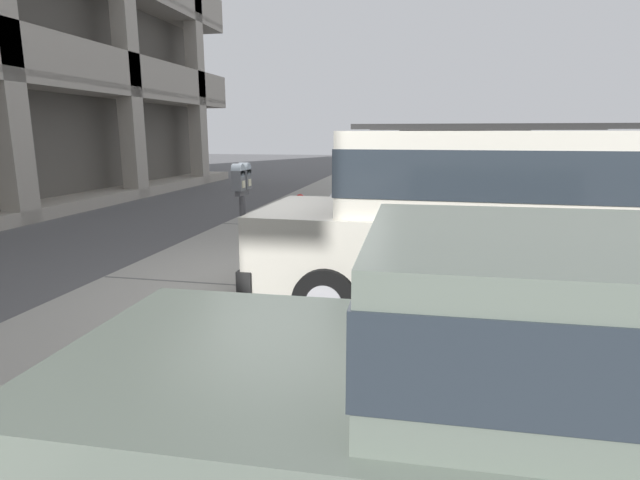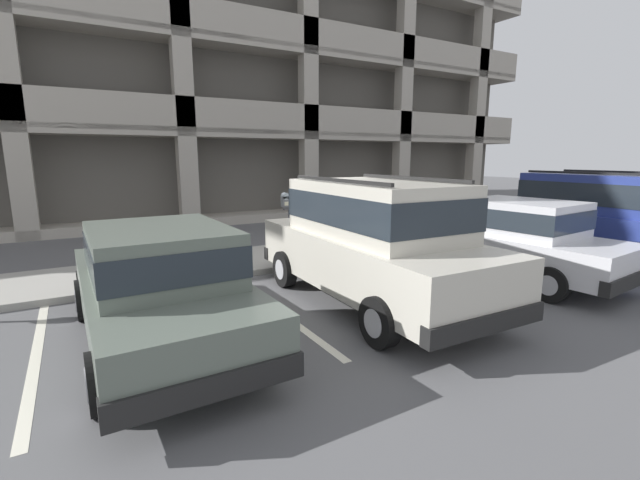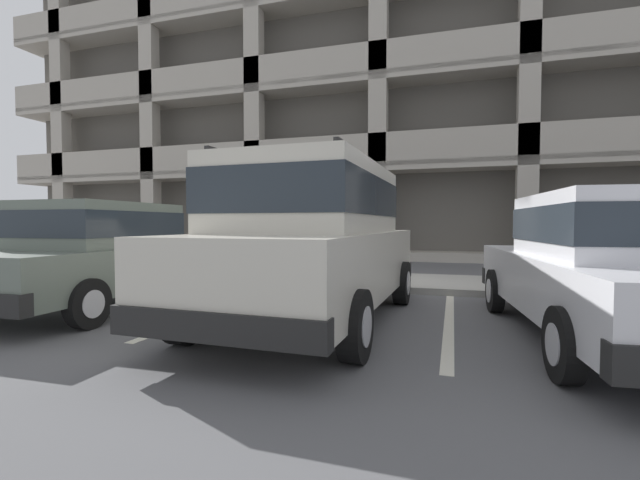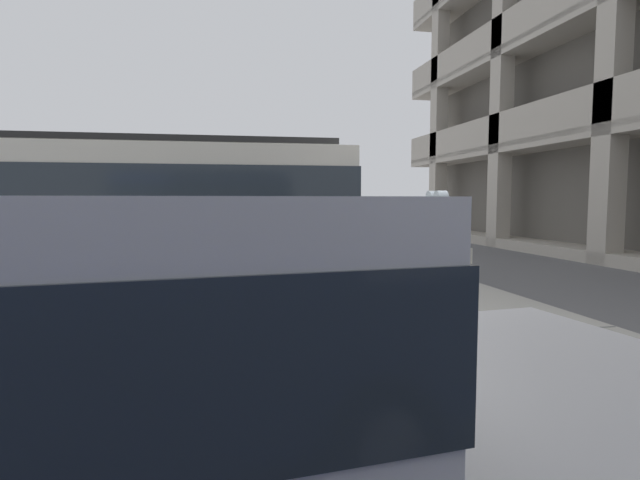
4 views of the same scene
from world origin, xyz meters
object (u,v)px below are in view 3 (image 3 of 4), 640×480
object	(u,v)px
red_sedan	(109,252)
parking_meter_far	(80,222)
dark_hatchback	(611,265)
fire_hydrant	(579,270)
silver_suv	(314,236)
parking_meter_near	(346,224)
parking_garage	(398,83)

from	to	relation	value
red_sedan	parking_meter_far	world-z (taller)	parking_meter_far
dark_hatchback	fire_hydrant	distance (m)	3.07
silver_suv	parking_meter_far	world-z (taller)	silver_suv
silver_suv	parking_meter_far	size ratio (longest dim) A/B	3.12
parking_meter_near	red_sedan	bearing A→B (deg)	-139.98
parking_meter_far	dark_hatchback	bearing A→B (deg)	-15.67
parking_meter_far	red_sedan	bearing A→B (deg)	-38.20
parking_meter_near	parking_meter_far	xyz separation A→B (m)	(-6.32, 0.03, 0.03)
parking_meter_far	fire_hydrant	size ratio (longest dim) A/B	2.21
silver_suv	parking_meter_near	distance (m)	2.59
red_sedan	parking_meter_near	distance (m)	3.99
fire_hydrant	dark_hatchback	bearing A→B (deg)	-98.70
dark_hatchback	parking_garage	size ratio (longest dim) A/B	0.14
red_sedan	parking_garage	distance (m)	16.08
dark_hatchback	fire_hydrant	size ratio (longest dim) A/B	6.61
red_sedan	parking_meter_near	world-z (taller)	parking_meter_near
parking_meter_near	silver_suv	bearing A→B (deg)	-85.02
parking_garage	red_sedan	bearing A→B (deg)	-99.90
parking_meter_near	parking_garage	bearing A→B (deg)	92.54
silver_suv	parking_meter_near	xyz separation A→B (m)	(-0.22, 2.58, 0.15)
fire_hydrant	silver_suv	bearing A→B (deg)	-142.04
parking_meter_near	parking_garage	world-z (taller)	parking_garage
dark_hatchback	parking_meter_far	world-z (taller)	parking_meter_far
dark_hatchback	parking_garage	distance (m)	16.52
red_sedan	dark_hatchback	size ratio (longest dim) A/B	0.98
silver_suv	red_sedan	xyz separation A→B (m)	(-3.26, 0.03, -0.27)
silver_suv	red_sedan	bearing A→B (deg)	-179.05
dark_hatchback	parking_meter_near	distance (m)	4.41
parking_garage	parking_meter_far	bearing A→B (deg)	-116.11
parking_meter_far	silver_suv	bearing A→B (deg)	-21.74
dark_hatchback	parking_meter_near	bearing A→B (deg)	136.31
silver_suv	dark_hatchback	xyz separation A→B (m)	(3.23, -0.13, -0.27)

